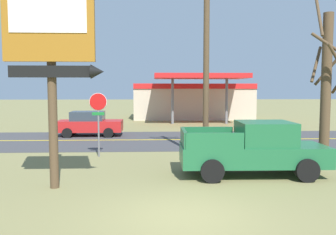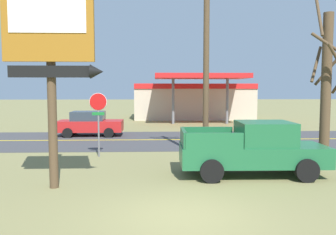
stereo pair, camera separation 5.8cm
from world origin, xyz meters
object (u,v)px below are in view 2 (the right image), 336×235
Objects in this scene: gas_station at (193,100)px; stop_sign at (98,113)px; bare_tree at (327,86)px; car_red_mid_lane at (90,124)px; motel_sign at (51,41)px; pickup_green_parked_on_lawn at (254,149)px; utility_pole at (206,54)px.

stop_sign is at bearing -107.90° from gas_station.
car_red_mid_lane is at bearing 139.94° from bare_tree.
gas_station is at bearing 74.35° from motel_sign.
pickup_green_parked_on_lawn is at bearing -31.21° from stop_sign.
gas_station is 24.32m from pickup_green_parked_on_lawn.
bare_tree is at bearing -13.29° from stop_sign.
pickup_green_parked_on_lawn is (-3.34, -1.49, -2.30)m from bare_tree.
motel_sign is 1.62× the size of car_red_mid_lane.
stop_sign is at bearing 148.79° from pickup_green_parked_on_lawn.
gas_station reaches higher than stop_sign.
gas_station is at bearing 85.20° from utility_pole.
bare_tree is (9.51, -2.25, 1.24)m from stop_sign.
stop_sign is 0.25× the size of gas_station.
bare_tree is 0.56× the size of gas_station.
motel_sign is 1.30× the size of pickup_green_parked_on_lawn.
gas_station is at bearing 88.91° from pickup_green_parked_on_lawn.
stop_sign is 0.34× the size of utility_pole.
motel_sign is 2.30× the size of stop_sign.
gas_station is 15.80m from car_red_mid_lane.
car_red_mid_lane is at bearing 125.76° from pickup_green_parked_on_lawn.
bare_tree is at bearing -40.06° from car_red_mid_lane.
bare_tree is at bearing 24.12° from pickup_green_parked_on_lawn.
gas_station is at bearing 97.19° from bare_tree.
motel_sign reaches higher than stop_sign.
pickup_green_parked_on_lawn is (6.76, 1.48, -3.63)m from motel_sign.
bare_tree is 1.61× the size of car_red_mid_lane.
car_red_mid_lane is at bearing 129.93° from utility_pole.
bare_tree is 1.29× the size of pickup_green_parked_on_lawn.
pickup_green_parked_on_lawn is 13.44m from car_red_mid_lane.
bare_tree is (4.65, -1.60, -1.39)m from utility_pole.
stop_sign is 5.56m from utility_pole.
bare_tree reaches higher than gas_station.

